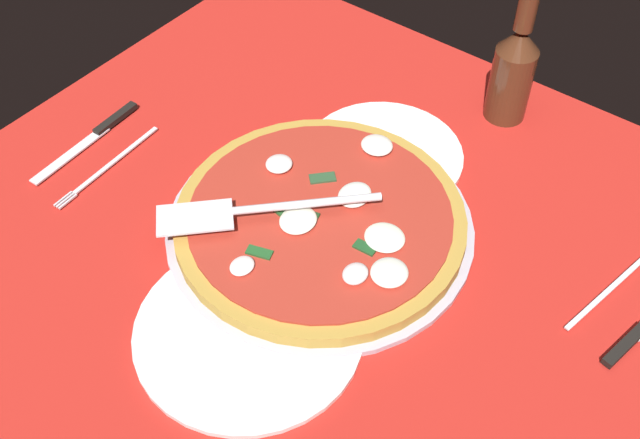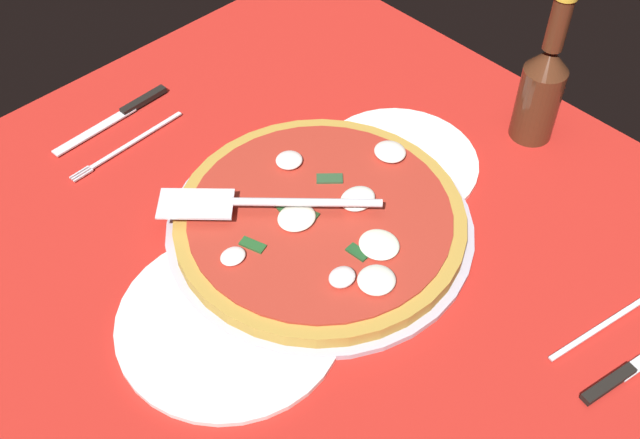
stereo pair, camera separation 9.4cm
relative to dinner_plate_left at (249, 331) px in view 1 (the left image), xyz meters
The scene contains 10 objects.
ground_plane 14.64cm from the dinner_plate_left, 16.65° to the left, with size 90.16×90.16×0.80cm, color red.
checker_pattern 14.61cm from the dinner_plate_left, 16.65° to the left, with size 90.16×90.16×0.10cm.
pizza_pan 16.97cm from the dinner_plate_left, 10.19° to the left, with size 37.56×37.56×1.10cm, color #B2ADBE.
dinner_plate_left is the anchor object (origin of this frame).
dinner_plate_right 32.48cm from the dinner_plate_left, ahead, with size 21.23×21.23×1.00cm, color white.
pizza 17.09cm from the dinner_plate_left, ahead, with size 35.41×35.41×3.35cm.
pizza_server 14.83cm from the dinner_plate_left, 34.28° to the left, with size 21.08×20.89×1.00cm.
place_setting_near 42.86cm from the dinner_plate_left, 48.01° to the right, with size 22.83×15.94×1.40cm.
place_setting_far 36.10cm from the dinner_plate_left, 74.31° to the left, with size 19.74×13.57×1.40cm.
beer_bottle 50.53cm from the dinner_plate_left, ahead, with size 5.79×5.79×22.28cm.
Camera 1 is at (-47.33, -39.72, 72.40)cm, focal length 43.84 mm.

